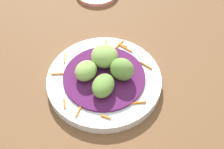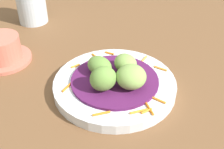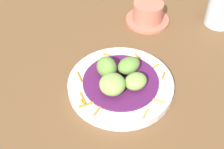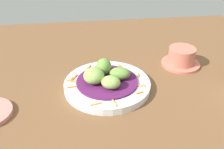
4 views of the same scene
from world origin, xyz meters
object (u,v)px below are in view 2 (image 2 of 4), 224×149
at_px(guac_scoop_left, 100,66).
at_px(guac_scoop_center, 103,79).
at_px(guac_scoop_back, 125,63).
at_px(water_glass, 31,3).
at_px(guac_scoop_right, 131,77).
at_px(main_plate, 115,85).
at_px(terracotta_bowl, 2,50).

bearing_deg(guac_scoop_left, guac_scoop_center, 53.77).
height_order(guac_scoop_back, water_glass, water_glass).
bearing_deg(guac_scoop_right, guac_scoop_left, -81.23).
distance_m(guac_scoop_right, guac_scoop_back, 0.05).
bearing_deg(guac_scoop_back, main_plate, 8.77).
bearing_deg(water_glass, terracotta_bowl, 37.07).
xyz_separation_m(guac_scoop_right, terracotta_bowl, (0.10, -0.28, -0.02)).
bearing_deg(terracotta_bowl, guac_scoop_center, 104.11).
bearing_deg(guac_scoop_back, guac_scoop_center, 8.77).
height_order(main_plate, water_glass, water_glass).
bearing_deg(guac_scoop_left, water_glass, -100.90).
distance_m(guac_scoop_back, water_glass, 0.36).
height_order(guac_scoop_right, guac_scoop_back, guac_scoop_right).
bearing_deg(guac_scoop_center, main_plate, -171.23).
xyz_separation_m(main_plate, terracotta_bowl, (0.10, -0.25, 0.02)).
bearing_deg(guac_scoop_left, guac_scoop_back, 143.77).
bearing_deg(guac_scoop_back, guac_scoop_right, 53.77).
xyz_separation_m(main_plate, guac_scoop_center, (0.04, 0.01, 0.04)).
relative_size(guac_scoop_left, guac_scoop_back, 1.12).
xyz_separation_m(terracotta_bowl, water_glass, (-0.16, -0.12, 0.03)).
bearing_deg(guac_scoop_right, main_plate, -81.23).
bearing_deg(guac_scoop_right, guac_scoop_back, -126.23).
relative_size(guac_scoop_left, guac_scoop_right, 1.00).
relative_size(terracotta_bowl, water_glass, 1.15).
xyz_separation_m(guac_scoop_right, guac_scoop_back, (-0.03, -0.04, -0.00)).
distance_m(guac_scoop_right, terracotta_bowl, 0.30).
bearing_deg(guac_scoop_right, guac_scoop_center, -36.23).
distance_m(guac_scoop_center, terracotta_bowl, 0.26).
xyz_separation_m(guac_scoop_center, guac_scoop_right, (-0.04, 0.03, -0.00)).
bearing_deg(water_glass, guac_scoop_center, 75.82).
bearing_deg(guac_scoop_back, guac_scoop_left, -36.23).
distance_m(terracotta_bowl, water_glass, 0.20).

